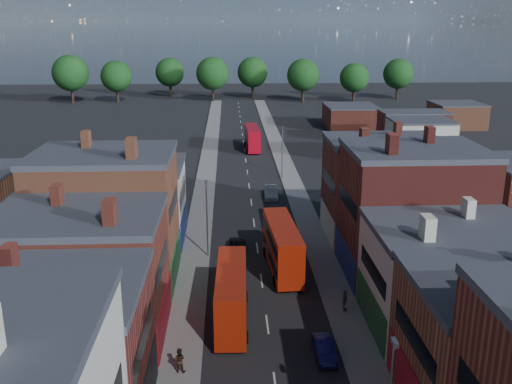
{
  "coord_description": "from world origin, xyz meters",
  "views": [
    {
      "loc": [
        -2.84,
        -24.46,
        23.22
      ],
      "look_at": [
        0.0,
        34.84,
        5.41
      ],
      "focal_mm": 40.0,
      "sensor_mm": 36.0,
      "label": 1
    }
  ],
  "objects": [
    {
      "name": "car_2",
      "position": [
        -2.3,
        31.53,
        0.53
      ],
      "size": [
        2.19,
        4.0,
        1.06
      ],
      "primitive_type": "imported",
      "rotation": [
        0.0,
        0.0,
        -0.12
      ],
      "color": "black",
      "rests_on": "ground"
    },
    {
      "name": "ped_1",
      "position": [
        -6.47,
        9.74,
        1.01
      ],
      "size": [
        0.93,
        0.59,
        1.79
      ],
      "primitive_type": "imported",
      "rotation": [
        0.0,
        0.0,
        3.0
      ],
      "color": "#3A2117",
      "rests_on": "pavement_west"
    },
    {
      "name": "bus_1",
      "position": [
        2.12,
        26.37,
        2.5
      ],
      "size": [
        3.23,
        10.88,
        4.64
      ],
      "rotation": [
        0.0,
        0.0,
        0.06
      ],
      "color": "red",
      "rests_on": "ground"
    },
    {
      "name": "pavement_east",
      "position": [
        6.5,
        50.0,
        0.06
      ],
      "size": [
        3.0,
        200.0,
        0.12
      ],
      "primitive_type": "cube",
      "color": "gray",
      "rests_on": "ground"
    },
    {
      "name": "lamp_post_3",
      "position": [
        5.2,
        60.0,
        4.7
      ],
      "size": [
        0.25,
        0.7,
        8.12
      ],
      "color": "slate",
      "rests_on": "ground"
    },
    {
      "name": "bus_0",
      "position": [
        -2.83,
        16.67,
        2.39
      ],
      "size": [
        2.8,
        10.31,
        4.43
      ],
      "rotation": [
        0.0,
        0.0,
        -0.03
      ],
      "color": "#AA1E09",
      "rests_on": "ground"
    },
    {
      "name": "car_1",
      "position": [
        3.8,
        11.22,
        0.63
      ],
      "size": [
        1.4,
        3.86,
        1.27
      ],
      "primitive_type": "imported",
      "rotation": [
        0.0,
        0.0,
        0.01
      ],
      "color": "#141252",
      "rests_on": "ground"
    },
    {
      "name": "bus_2",
      "position": [
        1.5,
        80.57,
        2.31
      ],
      "size": [
        2.81,
        10.02,
        4.29
      ],
      "rotation": [
        0.0,
        0.0,
        0.04
      ],
      "color": "#AF0716",
      "rests_on": "ground"
    },
    {
      "name": "lamp_post_2",
      "position": [
        -5.2,
        30.0,
        4.7
      ],
      "size": [
        0.25,
        0.7,
        8.12
      ],
      "color": "slate",
      "rests_on": "ground"
    },
    {
      "name": "ped_3",
      "position": [
        6.56,
        17.79,
        1.04
      ],
      "size": [
        0.65,
        1.14,
        1.84
      ],
      "primitive_type": "imported",
      "rotation": [
        0.0,
        0.0,
        1.42
      ],
      "color": "#5D5650",
      "rests_on": "pavement_east"
    },
    {
      "name": "car_3",
      "position": [
        2.81,
        50.05,
        0.67
      ],
      "size": [
        2.07,
        4.67,
        1.33
      ],
      "primitive_type": "imported",
      "rotation": [
        0.0,
        0.0,
        -0.04
      ],
      "color": "silver",
      "rests_on": "ground"
    },
    {
      "name": "pavement_west",
      "position": [
        -6.5,
        50.0,
        0.06
      ],
      "size": [
        3.0,
        200.0,
        0.12
      ],
      "primitive_type": "cube",
      "color": "gray",
      "rests_on": "ground"
    }
  ]
}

